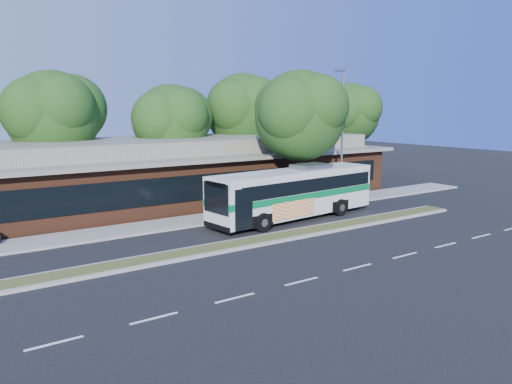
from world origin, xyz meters
The scene contains 12 objects.
ground centered at (0.00, 0.00, 0.00)m, with size 120.00×120.00×0.00m, color black.
median_strip centered at (0.00, 0.60, 0.07)m, with size 26.00×1.10×0.15m, color #485022.
sidewalk centered at (0.00, 6.40, 0.06)m, with size 44.00×2.60×0.12m, color gray.
plaza_building centered at (0.00, 12.99, 2.13)m, with size 33.20×11.20×4.45m.
lamp_post centered at (9.56, 6.00, 4.90)m, with size 0.93×0.18×9.07m.
tree_bg_b centered at (-6.57, 16.14, 6.14)m, with size 6.69×6.00×9.00m.
tree_bg_c centered at (1.40, 15.13, 5.59)m, with size 6.24×5.60×8.26m.
tree_bg_d centered at (8.45, 16.15, 6.42)m, with size 6.91×6.20×9.37m.
tree_bg_e centered at (14.42, 15.14, 5.74)m, with size 6.47×5.80×8.50m.
tree_bg_f centered at (20.43, 16.14, 6.06)m, with size 6.69×6.00×8.92m.
transit_bus centered at (3.60, 3.67, 1.78)m, with size 11.54×3.60×3.19m.
sidewalk_tree centered at (6.42, 6.34, 6.17)m, with size 6.53×5.86×8.95m.
Camera 1 is at (-14.72, -19.04, 6.56)m, focal length 35.00 mm.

